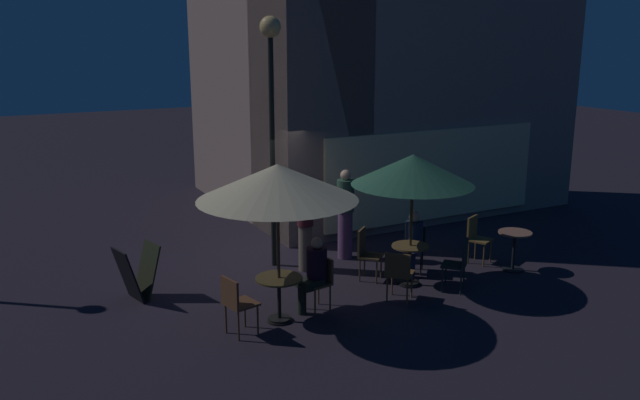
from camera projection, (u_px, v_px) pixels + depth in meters
The scene contains 20 objects.
ground_plane at pixel (269, 268), 12.85m from camera, with size 60.00×60.00×0.00m, color #261F2B.
cafe_building at pixel (355, 57), 16.08m from camera, with size 8.27×6.75×7.78m.
street_lamp_near_corner at pixel (271, 82), 12.15m from camera, with size 0.39×0.39×4.75m.
menu_sandwich_board at pixel (138, 272), 11.21m from camera, with size 0.77×0.69×0.94m.
cafe_table_0 at pixel (410, 257), 11.86m from camera, with size 0.66×0.66×0.75m.
cafe_table_1 at pixel (279, 289), 10.33m from camera, with size 0.74×0.74×0.73m.
cafe_table_2 at pixel (514, 244), 12.61m from camera, with size 0.63×0.63×0.77m.
patio_umbrella_0 at pixel (413, 170), 11.48m from camera, with size 2.16×2.16×2.40m.
patio_umbrella_1 at pixel (277, 183), 9.91m from camera, with size 2.47×2.47×2.53m.
cafe_chair_0 at pixel (399, 271), 11.09m from camera, with size 0.61×0.61×0.89m.
cafe_chair_1 at pixel (459, 261), 11.54m from camera, with size 0.58×0.58×0.95m.
cafe_chair_2 at pixel (414, 244), 12.58m from camera, with size 0.56×0.56×0.87m.
cafe_chair_3 at pixel (366, 250), 12.12m from camera, with size 0.57×0.57×0.97m.
cafe_chair_4 at pixel (236, 300), 9.81m from camera, with size 0.52×0.52×0.93m.
cafe_chair_5 at pixel (321, 278), 10.82m from camera, with size 0.45×0.45×0.87m.
cafe_chair_6 at pixel (476, 235), 13.05m from camera, with size 0.54×0.54×0.93m.
patron_seated_0 at pixel (414, 238), 12.41m from camera, with size 0.50×0.52×1.21m.
patron_seated_1 at pixel (314, 270), 10.70m from camera, with size 0.53×0.40×1.24m.
patron_standing_2 at pixel (345, 214), 13.22m from camera, with size 0.35×0.35×1.83m.
patron_standing_3 at pixel (305, 227), 12.52m from camera, with size 0.31×0.31×1.69m.
Camera 1 is at (-4.74, -11.23, 4.39)m, focal length 37.04 mm.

